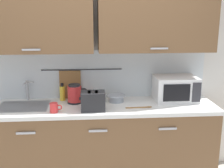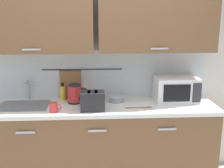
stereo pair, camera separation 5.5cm
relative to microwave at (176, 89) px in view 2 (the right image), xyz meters
The scene contains 11 objects.
counter_unit 1.06m from the microwave, behind, with size 2.53×0.64×0.90m.
back_wall_assembly 1.01m from the microwave, behind, with size 3.70×0.41×2.50m.
sink_faucet 1.64m from the microwave, behind, with size 0.09×0.17×0.22m.
microwave is the anchor object (origin of this frame).
electric_kettle 1.11m from the microwave, behind, with size 0.23×0.16×0.21m.
dish_soap_bottle 1.26m from the microwave, behind, with size 0.06×0.06×0.20m.
mug_near_sink 1.33m from the microwave, 166.94° to the right, with size 0.12×0.08×0.09m.
mixing_bowl 0.67m from the microwave, behind, with size 0.21×0.21×0.08m.
toaster 0.95m from the microwave, 164.04° to the right, with size 0.26×0.17×0.19m.
mug_by_kettle 0.89m from the microwave, behind, with size 0.12×0.08×0.09m.
wooden_spoon 0.49m from the microwave, 150.37° to the right, with size 0.28×0.04×0.01m.
Camera 2 is at (-0.01, -2.59, 1.85)m, focal length 45.76 mm.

